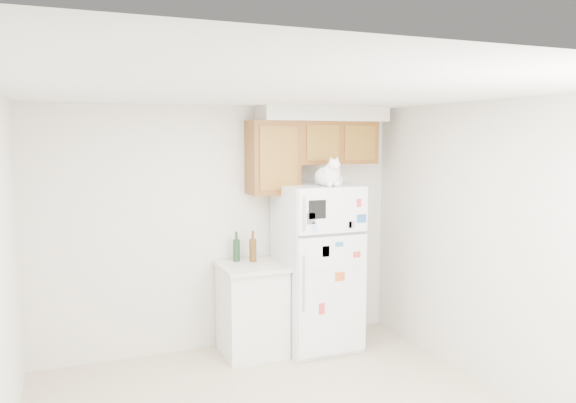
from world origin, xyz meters
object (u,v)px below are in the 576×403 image
storage_box_back (325,180)px  cat (329,175)px  storage_box_front (334,180)px  base_counter (252,309)px  bottle_green (236,246)px  refrigerator (317,267)px  bottle_amber (253,246)px

storage_box_back → cat: bearing=-98.5°
storage_box_front → base_counter: bearing=-178.9°
bottle_green → refrigerator: bearing=-18.1°
refrigerator → bottle_green: bearing=161.9°
storage_box_front → storage_box_back: bearing=152.8°
bottle_green → bottle_amber: 0.17m
cat → bottle_amber: (-0.68, 0.36, -0.73)m
base_counter → storage_box_front: 1.55m
storage_box_front → bottle_green: size_ratio=0.49×
base_counter → bottle_amber: bearing=65.2°
storage_box_back → base_counter: bearing=-177.6°
storage_box_back → bottle_amber: size_ratio=0.56×
bottle_green → storage_box_front: bearing=-16.5°
storage_box_back → bottle_amber: (-0.73, 0.15, -0.67)m
storage_box_front → cat: bearing=-121.4°
refrigerator → bottle_amber: 0.70m
refrigerator → bottle_green: size_ratio=5.54×
base_counter → cat: cat is taller
cat → base_counter: bearing=160.3°
cat → bottle_amber: cat is taller
storage_box_front → bottle_green: (-0.96, 0.28, -0.67)m
cat → storage_box_back: cat is taller
bottle_amber → bottle_green: bearing=151.8°
cat → storage_box_back: size_ratio=2.36×
bottle_green → bottle_amber: size_ratio=0.96×
base_counter → storage_box_back: 1.51m
base_counter → storage_box_back: size_ratio=5.11×
base_counter → bottle_green: 0.65m
storage_box_back → refrigerator: bearing=-157.1°
bottle_amber → refrigerator: bearing=-15.5°
refrigerator → cat: size_ratio=4.00×
bottle_amber → storage_box_back: bearing=-11.5°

